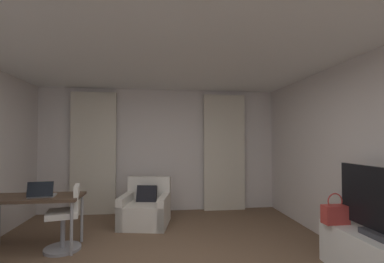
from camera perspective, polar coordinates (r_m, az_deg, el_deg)
wall_window at (r=5.78m, az=-6.73°, el=-3.93°), size 5.12×0.06×2.60m
ceiling at (r=2.96m, az=-6.22°, el=20.23°), size 5.12×6.12×0.06m
curtain_left_panel at (r=5.80m, az=-20.46°, el=-4.32°), size 0.90×0.06×2.50m
curtain_right_panel at (r=5.82m, az=6.98°, el=-4.41°), size 0.90×0.06×2.50m
armchair at (r=5.02m, az=-9.95°, el=-16.16°), size 0.94×0.94×0.81m
desk at (r=4.37m, az=-30.87°, el=-12.77°), size 1.25×0.57×0.74m
desk_chair at (r=4.25m, az=-25.46°, el=-17.01°), size 0.48×0.48×0.88m
laptop at (r=4.25m, az=-29.61°, el=-11.54°), size 0.35×0.28×0.22m
tv_console at (r=3.61m, az=35.43°, el=-22.02°), size 0.47×1.36×0.51m
tv_flatscreen at (r=3.45m, az=35.27°, el=-12.63°), size 0.20×1.07×0.73m
handbag_primary at (r=3.77m, az=28.45°, el=-15.28°), size 0.30×0.14×0.37m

